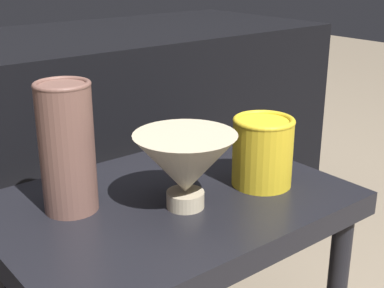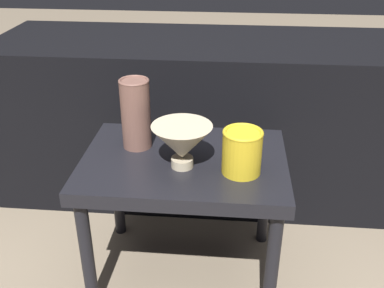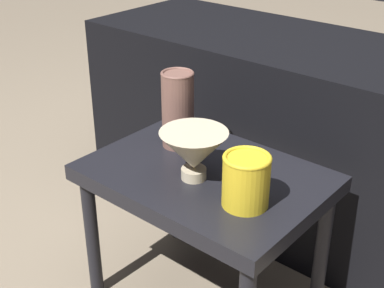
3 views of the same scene
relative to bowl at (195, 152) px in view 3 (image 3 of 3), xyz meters
The scene contains 5 objects.
table 0.13m from the bowl, 92.76° to the left, with size 0.57×0.41×0.41m.
couch_backdrop 0.59m from the bowl, 90.22° to the left, with size 1.49×0.50×0.60m.
bowl is the anchor object (origin of this frame).
vase_textured_left 0.18m from the bowl, 143.93° to the left, with size 0.08×0.08×0.20m.
vase_colorful_right 0.16m from the bowl, ahead, with size 0.10×0.10×0.12m.
Camera 3 is at (0.70, -0.88, 1.05)m, focal length 50.00 mm.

